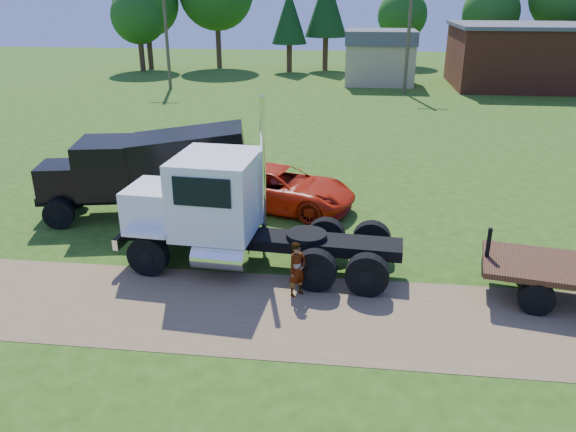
# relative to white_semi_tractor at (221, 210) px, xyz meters

# --- Properties ---
(ground) EXTENTS (140.00, 140.00, 0.00)m
(ground) POSITION_rel_white_semi_tractor_xyz_m (1.89, -2.74, -1.76)
(ground) COLOR #284C10
(ground) RESTS_ON ground
(dirt_track) EXTENTS (120.00, 4.20, 0.01)m
(dirt_track) POSITION_rel_white_semi_tractor_xyz_m (1.89, -2.74, -1.75)
(dirt_track) COLOR brown
(dirt_track) RESTS_ON ground
(white_semi_tractor) EXTENTS (8.63, 3.38, 5.14)m
(white_semi_tractor) POSITION_rel_white_semi_tractor_xyz_m (0.00, 0.00, 0.00)
(white_semi_tractor) COLOR black
(white_semi_tractor) RESTS_ON ground
(black_dump_truck) EXTENTS (7.96, 3.80, 3.38)m
(black_dump_truck) POSITION_rel_white_semi_tractor_xyz_m (-3.45, 3.66, 0.10)
(black_dump_truck) COLOR black
(black_dump_truck) RESTS_ON ground
(orange_pickup) EXTENTS (6.37, 4.13, 1.63)m
(orange_pickup) POSITION_rel_white_semi_tractor_xyz_m (1.15, 4.98, -0.94)
(orange_pickup) COLOR red
(orange_pickup) RESTS_ON ground
(spectator_a) EXTENTS (0.68, 0.69, 1.60)m
(spectator_a) POSITION_rel_white_semi_tractor_xyz_m (2.53, -1.75, -0.95)
(spectator_a) COLOR #999999
(spectator_a) RESTS_ON ground
(spectator_b) EXTENTS (0.93, 0.74, 1.86)m
(spectator_b) POSITION_rel_white_semi_tractor_xyz_m (-0.61, 6.64, -0.83)
(spectator_b) COLOR #999999
(spectator_b) RESTS_ON ground
(brick_building) EXTENTS (15.40, 10.40, 5.30)m
(brick_building) POSITION_rel_white_semi_tractor_xyz_m (19.89, 37.26, 0.90)
(brick_building) COLOR brown
(brick_building) RESTS_ON ground
(tan_shed) EXTENTS (6.20, 5.40, 4.70)m
(tan_shed) POSITION_rel_white_semi_tractor_xyz_m (5.89, 37.26, 0.67)
(tan_shed) COLOR tan
(tan_shed) RESTS_ON ground
(utility_poles) EXTENTS (42.20, 0.28, 9.00)m
(utility_poles) POSITION_rel_white_semi_tractor_xyz_m (7.89, 32.26, 2.96)
(utility_poles) COLOR brown
(utility_poles) RESTS_ON ground
(tree_row) EXTENTS (55.04, 14.05, 11.74)m
(tree_row) POSITION_rel_white_semi_tractor_xyz_m (4.19, 46.96, 4.98)
(tree_row) COLOR #3B2518
(tree_row) RESTS_ON ground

